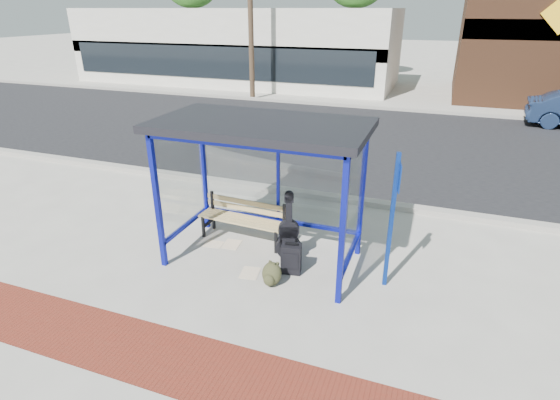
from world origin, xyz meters
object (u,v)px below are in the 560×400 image
at_px(suitcase, 291,259).
at_px(backpack, 271,275).
at_px(guitar_bag, 289,236).
at_px(bench, 244,217).

relative_size(suitcase, backpack, 1.47).
distance_m(guitar_bag, suitcase, 0.49).
height_order(suitcase, backpack, suitcase).
xyz_separation_m(bench, suitcase, (1.19, -0.79, -0.19)).
distance_m(bench, suitcase, 1.44).
height_order(guitar_bag, suitcase, guitar_bag).
bearing_deg(backpack, guitar_bag, 92.12).
height_order(bench, suitcase, bench).
distance_m(bench, backpack, 1.60).
distance_m(suitcase, backpack, 0.47).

